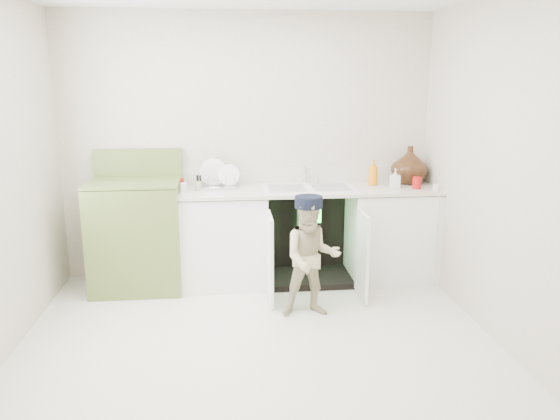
# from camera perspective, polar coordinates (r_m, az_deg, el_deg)

# --- Properties ---
(ground) EXTENTS (3.50, 3.50, 0.00)m
(ground) POSITION_cam_1_polar(r_m,az_deg,el_deg) (4.17, -2.30, -13.41)
(ground) COLOR beige
(ground) RESTS_ON ground
(room_shell) EXTENTS (6.00, 5.50, 1.26)m
(room_shell) POSITION_cam_1_polar(r_m,az_deg,el_deg) (3.77, -2.48, 3.77)
(room_shell) COLOR beige
(room_shell) RESTS_ON ground
(counter_run) EXTENTS (2.44, 1.02, 1.26)m
(counter_run) POSITION_cam_1_polar(r_m,az_deg,el_deg) (5.18, 3.38, -2.23)
(counter_run) COLOR white
(counter_run) RESTS_ON ground
(avocado_stove) EXTENTS (0.81, 0.65, 1.25)m
(avocado_stove) POSITION_cam_1_polar(r_m,az_deg,el_deg) (5.15, -14.68, -2.36)
(avocado_stove) COLOR #5B7332
(avocado_stove) RESTS_ON ground
(repair_worker) EXTENTS (0.48, 0.64, 0.99)m
(repair_worker) POSITION_cam_1_polar(r_m,az_deg,el_deg) (4.40, 3.31, -4.87)
(repair_worker) COLOR tan
(repair_worker) RESTS_ON ground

